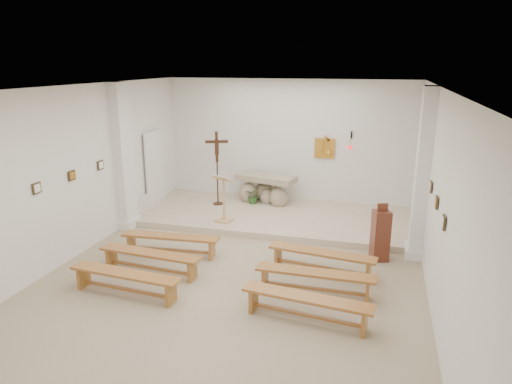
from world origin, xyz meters
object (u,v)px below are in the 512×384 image
(donation_pedestal, at_px, (380,235))
(bench_left_second, at_px, (150,257))
(bench_left_third, at_px, (125,278))
(altar, at_px, (266,191))
(bench_right_second, at_px, (315,277))
(lectern, at_px, (223,198))
(bench_right_third, at_px, (307,303))
(crucifix_stand, at_px, (217,163))
(bench_left_front, at_px, (171,240))
(bench_right_front, at_px, (322,257))

(donation_pedestal, bearing_deg, bench_left_second, -176.12)
(bench_left_second, xyz_separation_m, bench_left_third, (0.00, -0.90, 0.00))
(altar, xyz_separation_m, bench_right_second, (2.06, -4.63, -0.15))
(lectern, bearing_deg, donation_pedestal, 1.54)
(altar, bearing_deg, bench_right_third, -56.26)
(donation_pedestal, relative_size, bench_left_second, 0.58)
(bench_left_third, bearing_deg, bench_left_second, 94.57)
(crucifix_stand, xyz_separation_m, bench_right_third, (3.28, -4.99, -0.98))
(donation_pedestal, bearing_deg, bench_right_second, -139.67)
(donation_pedestal, distance_m, bench_left_third, 5.04)
(altar, bearing_deg, crucifix_stand, -142.51)
(altar, bearing_deg, bench_left_second, -90.16)
(bench_left_front, relative_size, bench_left_third, 1.00)
(altar, distance_m, crucifix_stand, 1.57)
(altar, relative_size, lectern, 1.46)
(bench_left_front, xyz_separation_m, bench_left_third, (0.00, -1.80, 0.00))
(donation_pedestal, xyz_separation_m, bench_right_third, (-1.06, -2.72, -0.21))
(bench_left_front, height_order, bench_right_third, same)
(lectern, relative_size, bench_right_third, 0.57)
(lectern, height_order, bench_left_third, lectern)
(altar, distance_m, donation_pedestal, 4.21)
(donation_pedestal, xyz_separation_m, bench_left_third, (-4.24, -2.72, -0.21))
(lectern, height_order, crucifix_stand, crucifix_stand)
(crucifix_stand, relative_size, donation_pedestal, 1.65)
(crucifix_stand, height_order, bench_left_second, crucifix_stand)
(altar, xyz_separation_m, bench_right_front, (2.06, -3.74, -0.15))
(lectern, relative_size, donation_pedestal, 0.98)
(bench_left_front, distance_m, bench_right_front, 3.17)
(bench_right_second, distance_m, bench_left_third, 3.30)
(crucifix_stand, bearing_deg, bench_right_front, -65.77)
(lectern, distance_m, donation_pedestal, 3.85)
(bench_left_second, height_order, bench_right_third, same)
(crucifix_stand, distance_m, donation_pedestal, 4.96)
(altar, bearing_deg, bench_left_third, -88.04)
(donation_pedestal, xyz_separation_m, bench_right_front, (-1.06, -0.92, -0.21))
(crucifix_stand, bearing_deg, bench_left_third, -110.33)
(bench_right_second, height_order, bench_left_third, same)
(bench_left_front, bearing_deg, lectern, 70.66)
(bench_right_front, xyz_separation_m, bench_right_third, (0.00, -1.80, 0.00))
(bench_left_second, bearing_deg, crucifix_stand, 95.95)
(altar, bearing_deg, donation_pedestal, -28.72)
(lectern, bearing_deg, bench_left_front, -88.95)
(bench_left_second, bearing_deg, bench_left_third, -85.54)
(crucifix_stand, relative_size, bench_left_third, 0.96)
(bench_left_third, relative_size, bench_right_third, 1.00)
(altar, distance_m, lectern, 1.95)
(bench_left_third, height_order, bench_right_third, same)
(bench_right_third, bearing_deg, bench_left_front, 157.55)
(crucifix_stand, height_order, donation_pedestal, crucifix_stand)
(crucifix_stand, xyz_separation_m, bench_right_second, (3.28, -4.09, -0.98))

